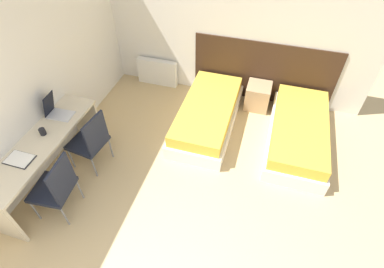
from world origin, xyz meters
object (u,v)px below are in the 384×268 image
(bed_near_door, at_px, (298,133))
(laptop, at_px, (57,111))
(bed_near_window, at_px, (207,115))
(chair_near_laptop, at_px, (91,140))
(nightstand, at_px, (258,96))
(chair_near_notebook, at_px, (56,186))

(bed_near_door, xyz_separation_m, laptop, (-3.33, -1.20, 0.62))
(bed_near_door, height_order, laptop, laptop)
(bed_near_door, bearing_deg, bed_near_window, 180.00)
(bed_near_window, bearing_deg, bed_near_door, 0.00)
(bed_near_door, relative_size, chair_near_laptop, 2.00)
(bed_near_window, xyz_separation_m, chair_near_laptop, (-1.36, -1.31, 0.30))
(bed_near_door, height_order, nightstand, nightstand)
(laptop, bearing_deg, bed_near_door, 16.44)
(bed_near_window, bearing_deg, laptop, -147.11)
(bed_near_door, distance_m, chair_near_laptop, 3.13)
(chair_near_laptop, bearing_deg, nightstand, 51.50)
(chair_near_notebook, xyz_separation_m, laptop, (-0.50, 0.92, 0.32))
(bed_near_window, height_order, chair_near_laptop, chair_near_laptop)
(bed_near_window, bearing_deg, chair_near_notebook, -122.61)
(bed_near_window, relative_size, chair_near_notebook, 2.00)
(chair_near_notebook, bearing_deg, chair_near_laptop, 84.90)
(bed_near_window, bearing_deg, nightstand, 44.99)
(bed_near_door, xyz_separation_m, chair_near_notebook, (-2.83, -2.12, 0.30))
(chair_near_laptop, bearing_deg, bed_near_window, 51.11)
(bed_near_window, bearing_deg, chair_near_laptop, -136.11)
(bed_near_window, relative_size, laptop, 5.35)
(nightstand, relative_size, chair_near_notebook, 0.48)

